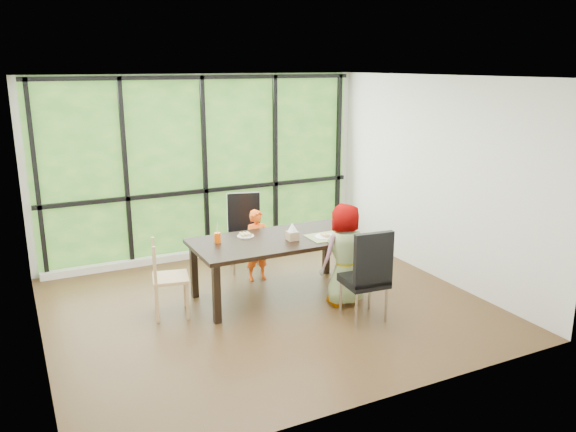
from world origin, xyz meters
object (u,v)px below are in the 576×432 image
object	(u,v)px
chair_interior_leather	(364,274)
tissue_box	(292,236)
chair_window_leather	(246,233)
plate_far	(245,236)
orange_cup	(217,238)
dining_table	(277,267)
child_toddler	(257,245)
plate_near	(325,237)
child_older	(345,255)
white_mug	(343,225)
chair_end_beech	(170,278)
green_cup	(351,231)

from	to	relation	value
chair_interior_leather	tissue_box	xyz separation A→B (m)	(-0.45, 0.92, 0.26)
chair_window_leather	plate_far	xyz separation A→B (m)	(-0.32, -0.78, 0.22)
chair_window_leather	orange_cup	world-z (taller)	chair_window_leather
dining_table	chair_window_leather	size ratio (longest dim) A/B	1.94
chair_interior_leather	orange_cup	bearing A→B (deg)	-37.88
chair_interior_leather	tissue_box	world-z (taller)	chair_interior_leather
chair_window_leather	child_toddler	xyz separation A→B (m)	(0.00, -0.41, -0.05)
chair_interior_leather	plate_near	bearing A→B (deg)	-82.78
child_toddler	child_older	world-z (taller)	child_older
orange_cup	white_mug	distance (m)	1.70
child_older	tissue_box	size ratio (longest dim) A/B	9.83
child_toddler	plate_near	size ratio (longest dim) A/B	3.66
chair_window_leather	chair_end_beech	distance (m)	1.67
plate_far	tissue_box	bearing A→B (deg)	-39.89
chair_end_beech	child_older	distance (m)	2.07
chair_window_leather	child_older	bearing A→B (deg)	-53.35
dining_table	white_mug	size ratio (longest dim) A/B	23.04
green_cup	white_mug	xyz separation A→B (m)	(0.09, 0.33, -0.01)
dining_table	white_mug	world-z (taller)	white_mug
child_older	plate_far	size ratio (longest dim) A/B	5.95
dining_table	plate_near	xyz separation A→B (m)	(0.56, -0.22, 0.38)
chair_window_leather	plate_near	bearing A→B (deg)	-50.49
chair_interior_leather	child_toddler	distance (m)	1.77
plate_near	tissue_box	distance (m)	0.43
green_cup	dining_table	bearing A→B (deg)	161.99
chair_window_leather	chair_interior_leather	bearing A→B (deg)	-58.67
dining_table	tissue_box	size ratio (longest dim) A/B	16.56
chair_window_leather	green_cup	world-z (taller)	chair_window_leather
child_toddler	dining_table	bearing A→B (deg)	-87.94
dining_table	plate_far	world-z (taller)	plate_far
plate_near	green_cup	bearing A→B (deg)	-11.29
chair_interior_leather	child_older	xyz separation A→B (m)	(0.03, 0.47, 0.08)
orange_cup	tissue_box	size ratio (longest dim) A/B	1.00
chair_end_beech	orange_cup	world-z (taller)	chair_end_beech
chair_window_leather	white_mug	distance (m)	1.42
chair_interior_leather	chair_end_beech	bearing A→B (deg)	-24.30
chair_interior_leather	plate_far	distance (m)	1.60
chair_interior_leather	green_cup	size ratio (longest dim) A/B	10.49
child_older	child_toddler	bearing A→B (deg)	-65.58
green_cup	child_toddler	bearing A→B (deg)	134.35
child_toddler	orange_cup	size ratio (longest dim) A/B	7.67
plate_far	green_cup	xyz separation A→B (m)	(1.21, -0.54, 0.04)
chair_end_beech	green_cup	xyz separation A→B (m)	(2.23, -0.32, 0.35)
dining_table	white_mug	bearing A→B (deg)	2.25
chair_interior_leather	chair_window_leather	bearing A→B (deg)	-69.16
chair_interior_leather	tissue_box	size ratio (longest dim) A/B	8.52
child_older	tissue_box	bearing A→B (deg)	-45.79
orange_cup	chair_window_leather	bearing A→B (deg)	50.54
plate_near	orange_cup	world-z (taller)	orange_cup
child_toddler	plate_near	world-z (taller)	child_toddler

